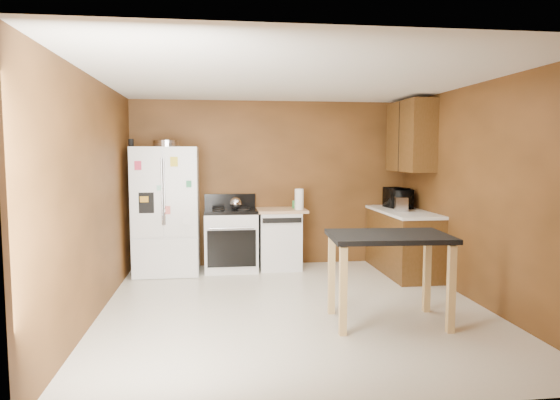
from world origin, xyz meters
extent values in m
plane|color=beige|center=(0.00, 0.00, 0.00)|extent=(4.50, 4.50, 0.00)
plane|color=white|center=(0.00, 0.00, 2.50)|extent=(4.50, 4.50, 0.00)
plane|color=brown|center=(0.00, 2.25, 1.25)|extent=(4.20, 0.00, 4.20)
plane|color=brown|center=(0.00, -2.25, 1.25)|extent=(4.20, 0.00, 4.20)
plane|color=brown|center=(-2.10, 0.00, 1.25)|extent=(0.00, 4.50, 4.50)
plane|color=brown|center=(2.10, 0.00, 1.25)|extent=(0.00, 4.50, 4.50)
cylinder|color=silver|center=(-1.53, 1.87, 1.85)|extent=(0.37, 0.37, 0.09)
cylinder|color=black|center=(-2.00, 1.80, 1.85)|extent=(0.07, 0.07, 0.11)
sphere|color=silver|center=(-0.57, 1.89, 0.99)|extent=(0.18, 0.18, 0.18)
cylinder|color=white|center=(0.36, 1.84, 1.04)|extent=(0.14, 0.14, 0.30)
cylinder|color=green|center=(0.34, 2.03, 0.95)|extent=(0.14, 0.14, 0.11)
cube|color=silver|center=(1.74, 1.38, 1.00)|extent=(0.23, 0.31, 0.20)
imported|color=black|center=(1.84, 1.77, 1.04)|extent=(0.39, 0.53, 0.27)
cube|color=white|center=(-1.55, 1.88, 0.90)|extent=(0.90, 0.75, 1.80)
cube|color=white|center=(-1.78, 1.49, 1.18)|extent=(0.43, 0.02, 1.20)
cube|color=white|center=(-1.32, 1.49, 1.18)|extent=(0.43, 0.02, 1.20)
cube|color=white|center=(-1.55, 1.49, 0.28)|extent=(0.88, 0.02, 0.54)
cube|color=black|center=(-1.78, 1.48, 1.05)|extent=(0.20, 0.01, 0.28)
cylinder|color=silver|center=(-1.56, 1.46, 1.20)|extent=(0.02, 0.02, 0.90)
cylinder|color=silver|center=(-1.54, 1.46, 1.20)|extent=(0.02, 0.02, 0.90)
cube|color=#D63254|center=(-1.87, 1.46, 1.55)|extent=(0.09, 0.00, 0.12)
cube|color=yellow|center=(-1.40, 1.46, 1.60)|extent=(0.10, 0.00, 0.13)
cube|color=#369863|center=(-1.21, 1.46, 1.30)|extent=(0.07, 0.00, 0.09)
cube|color=#C78A21|center=(-1.80, 1.46, 1.10)|extent=(0.11, 0.00, 0.08)
cube|color=#E86F67|center=(-1.50, 1.46, 0.95)|extent=(0.08, 0.00, 0.11)
cube|color=white|center=(-1.25, 1.46, 0.80)|extent=(0.09, 0.00, 0.10)
cube|color=#92DCC5|center=(-1.60, 1.46, 1.25)|extent=(0.07, 0.00, 0.07)
cube|color=white|center=(-0.64, 1.93, 0.42)|extent=(0.76, 0.65, 0.85)
cube|color=black|center=(-0.64, 1.93, 0.88)|extent=(0.76, 0.65, 0.05)
cube|color=black|center=(-0.64, 2.21, 1.00)|extent=(0.76, 0.06, 0.20)
cube|color=black|center=(-0.64, 1.59, 0.38)|extent=(0.68, 0.02, 0.52)
cylinder|color=silver|center=(-0.64, 1.58, 0.67)|extent=(0.62, 0.02, 0.02)
cylinder|color=black|center=(-0.82, 2.08, 0.91)|extent=(0.17, 0.17, 0.02)
cylinder|color=black|center=(-0.46, 2.08, 0.91)|extent=(0.17, 0.17, 0.02)
cylinder|color=black|center=(-0.82, 1.77, 0.91)|extent=(0.17, 0.17, 0.02)
cylinder|color=black|center=(-0.46, 1.77, 0.91)|extent=(0.17, 0.17, 0.02)
cube|color=white|center=(0.08, 1.95, 0.42)|extent=(0.60, 0.60, 0.85)
cube|color=black|center=(0.08, 1.64, 0.76)|extent=(0.56, 0.02, 0.07)
cube|color=tan|center=(0.08, 1.95, 0.87)|extent=(0.78, 0.62, 0.04)
cube|color=#5A3618|center=(1.80, 1.45, 0.43)|extent=(0.60, 1.55, 0.86)
cube|color=white|center=(1.80, 1.45, 0.88)|extent=(0.63, 1.58, 0.04)
cube|color=#5A3618|center=(1.93, 1.55, 1.95)|extent=(0.35, 1.05, 1.00)
cube|color=black|center=(1.75, 1.55, 1.95)|extent=(0.01, 0.01, 1.00)
cube|color=black|center=(0.86, -0.58, 0.88)|extent=(1.22, 0.86, 0.05)
cube|color=tan|center=(0.36, -0.23, 0.42)|extent=(0.07, 0.07, 0.84)
cube|color=tan|center=(1.40, -0.30, 0.42)|extent=(0.07, 0.07, 0.84)
cube|color=tan|center=(0.32, -0.87, 0.42)|extent=(0.07, 0.07, 0.84)
cube|color=tan|center=(1.36, -0.94, 0.42)|extent=(0.07, 0.07, 0.84)
camera|label=1|loc=(-0.85, -5.33, 1.71)|focal=32.00mm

